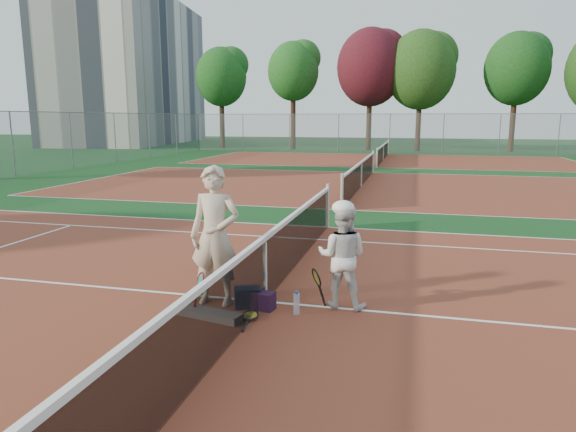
% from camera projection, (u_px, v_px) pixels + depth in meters
% --- Properties ---
extents(ground, '(130.00, 130.00, 0.00)m').
position_uv_depth(ground, '(265.00, 302.00, 7.67)').
color(ground, '#0F3A15').
rests_on(ground, ground).
extents(court_main, '(23.77, 10.97, 0.01)m').
position_uv_depth(court_main, '(265.00, 302.00, 7.67)').
color(court_main, maroon).
rests_on(court_main, ground).
extents(court_far_a, '(23.77, 10.97, 0.01)m').
position_uv_depth(court_far_a, '(361.00, 186.00, 20.54)').
color(court_far_a, maroon).
rests_on(court_far_a, ground).
extents(court_far_b, '(23.77, 10.97, 0.01)m').
position_uv_depth(court_far_b, '(383.00, 160.00, 33.40)').
color(court_far_b, maroon).
rests_on(court_far_b, ground).
extents(net_main, '(0.10, 10.98, 1.02)m').
position_uv_depth(net_main, '(265.00, 269.00, 7.58)').
color(net_main, black).
rests_on(net_main, ground).
extents(net_far_a, '(0.10, 10.98, 1.02)m').
position_uv_depth(net_far_a, '(361.00, 174.00, 20.44)').
color(net_far_a, black).
rests_on(net_far_a, ground).
extents(net_far_b, '(0.10, 10.98, 1.02)m').
position_uv_depth(net_far_b, '(383.00, 152.00, 33.30)').
color(net_far_b, black).
rests_on(net_far_b, ground).
extents(fence_back, '(32.00, 0.06, 3.00)m').
position_uv_depth(fence_back, '(390.00, 134.00, 39.79)').
color(fence_back, slate).
rests_on(fence_back, ground).
extents(apartment_block, '(12.96, 23.18, 15.00)m').
position_uv_depth(apartment_block, '(131.00, 72.00, 54.85)').
color(apartment_block, beige).
rests_on(apartment_block, ground).
extents(player_a, '(0.76, 0.50, 2.05)m').
position_uv_depth(player_a, '(215.00, 236.00, 7.44)').
color(player_a, '#C5B399').
rests_on(player_a, ground).
extents(player_b, '(0.77, 0.62, 1.51)m').
position_uv_depth(player_b, '(342.00, 256.00, 7.37)').
color(player_b, silver).
rests_on(player_b, ground).
extents(racket_red, '(0.32, 0.33, 0.59)m').
position_uv_depth(racket_red, '(201.00, 293.00, 7.18)').
color(racket_red, maroon).
rests_on(racket_red, ground).
extents(racket_black_held, '(0.33, 0.34, 0.58)m').
position_uv_depth(racket_black_held, '(316.00, 288.00, 7.41)').
color(racket_black_held, black).
rests_on(racket_black_held, ground).
extents(racket_spare, '(0.33, 0.63, 0.08)m').
position_uv_depth(racket_spare, '(250.00, 316.00, 7.02)').
color(racket_spare, black).
rests_on(racket_spare, ground).
extents(sports_bag_navy, '(0.44, 0.38, 0.29)m').
position_uv_depth(sports_bag_navy, '(248.00, 297.00, 7.45)').
color(sports_bag_navy, black).
rests_on(sports_bag_navy, ground).
extents(sports_bag_purple, '(0.35, 0.27, 0.26)m').
position_uv_depth(sports_bag_purple, '(263.00, 301.00, 7.35)').
color(sports_bag_purple, black).
rests_on(sports_bag_purple, ground).
extents(net_cover_canvas, '(1.07, 0.46, 0.11)m').
position_uv_depth(net_cover_canvas, '(207.00, 314.00, 7.07)').
color(net_cover_canvas, '#635F5A').
rests_on(net_cover_canvas, ground).
extents(water_bottle, '(0.09, 0.09, 0.30)m').
position_uv_depth(water_bottle, '(296.00, 304.00, 7.16)').
color(water_bottle, '#C9E0FF').
rests_on(water_bottle, ground).
extents(tree_back_0, '(4.54, 4.54, 8.91)m').
position_uv_depth(tree_back_0, '(221.00, 77.00, 45.88)').
color(tree_back_0, '#382314').
rests_on(tree_back_0, ground).
extents(tree_back_1, '(4.39, 4.39, 9.18)m').
position_uv_depth(tree_back_1, '(293.00, 72.00, 44.26)').
color(tree_back_1, '#382314').
rests_on(tree_back_1, ground).
extents(tree_back_maroon, '(5.57, 5.57, 10.03)m').
position_uv_depth(tree_back_maroon, '(370.00, 68.00, 42.52)').
color(tree_back_maroon, '#382314').
rests_on(tree_back_maroon, ground).
extents(tree_back_3, '(5.55, 5.55, 9.72)m').
position_uv_depth(tree_back_3, '(421.00, 70.00, 41.62)').
color(tree_back_3, '#382314').
rests_on(tree_back_3, ground).
extents(tree_back_4, '(5.00, 5.00, 9.40)m').
position_uv_depth(tree_back_4, '(517.00, 69.00, 40.60)').
color(tree_back_4, '#382314').
rests_on(tree_back_4, ground).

